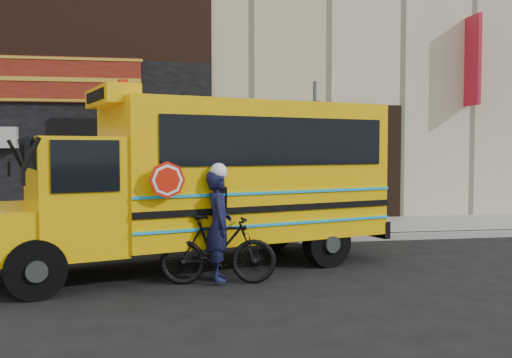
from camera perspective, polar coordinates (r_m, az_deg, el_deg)
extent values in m
plane|color=black|center=(9.37, -1.23, -9.17)|extent=(120.00, 120.00, 0.00)
cube|color=#999A94|center=(11.89, -3.11, -6.20)|extent=(40.00, 0.20, 0.15)
cube|color=gray|center=(13.36, -3.86, -5.18)|extent=(40.00, 3.00, 0.15)
cube|color=#C6BA94|center=(20.04, -5.89, 15.01)|extent=(20.00, 10.00, 12.00)
cube|color=black|center=(15.05, -23.83, 3.41)|extent=(10.00, 0.30, 4.00)
cube|color=#56120C|center=(14.98, -24.11, 9.16)|extent=(6.50, 0.12, 1.10)
cube|color=black|center=(14.59, -17.03, 0.61)|extent=(1.30, 0.10, 2.50)
cube|color=#AB1327|center=(16.66, 20.86, 11.01)|extent=(0.10, 0.70, 2.40)
cylinder|color=black|center=(8.11, -21.21, -8.41)|extent=(0.85, 0.51, 0.80)
cylinder|color=black|center=(9.97, -22.35, -6.32)|extent=(0.85, 0.51, 0.80)
cylinder|color=black|center=(9.71, 7.10, -6.36)|extent=(0.85, 0.51, 0.80)
cylinder|color=black|center=(11.31, 1.66, -5.01)|extent=(0.85, 0.51, 0.80)
cube|color=#E7AB04|center=(9.01, -17.83, -1.45)|extent=(1.77, 2.36, 1.70)
cube|color=black|center=(8.91, -21.49, 1.02)|extent=(0.59, 1.74, 0.90)
cube|color=#E7AB04|center=(9.86, -1.28, 0.93)|extent=(4.95, 3.44, 2.25)
cube|color=black|center=(11.13, 9.39, -4.40)|extent=(0.77, 2.14, 0.30)
cube|color=black|center=(8.91, 2.41, 3.80)|extent=(3.74, 1.20, 0.75)
cube|color=#E7AB04|center=(9.13, -14.23, 7.96)|extent=(0.95, 1.68, 0.28)
cylinder|color=red|center=(7.98, -8.87, -0.10)|extent=(0.51, 0.18, 0.52)
cylinder|color=#3D443E|center=(12.46, 5.86, 1.81)|extent=(0.08, 0.08, 3.44)
cube|color=#AB1327|center=(12.41, 6.04, 6.77)|extent=(0.07, 0.30, 0.43)
cube|color=white|center=(12.39, 6.03, 4.29)|extent=(0.07, 0.30, 0.38)
imported|color=black|center=(8.40, -3.78, -7.06)|extent=(1.74, 0.65, 1.02)
imported|color=black|center=(8.41, -3.76, -4.99)|extent=(0.40, 0.60, 1.62)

